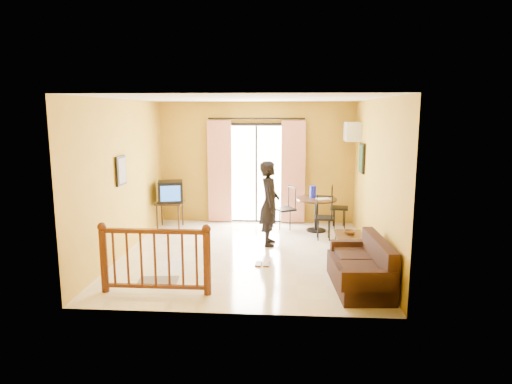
# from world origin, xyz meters

# --- Properties ---
(ground) EXTENTS (5.00, 5.00, 0.00)m
(ground) POSITION_xyz_m (0.00, 0.00, 0.00)
(ground) COLOR beige
(ground) RESTS_ON ground
(room_shell) EXTENTS (5.00, 5.00, 5.00)m
(room_shell) POSITION_xyz_m (0.00, 0.00, 1.70)
(room_shell) COLOR white
(room_shell) RESTS_ON ground
(balcony_door) EXTENTS (2.25, 0.14, 2.46)m
(balcony_door) POSITION_xyz_m (0.00, 2.43, 1.19)
(balcony_door) COLOR black
(balcony_door) RESTS_ON ground
(tv_table) EXTENTS (0.58, 0.48, 0.58)m
(tv_table) POSITION_xyz_m (-1.90, 1.81, 0.50)
(tv_table) COLOR black
(tv_table) RESTS_ON ground
(television) EXTENTS (0.63, 0.59, 0.48)m
(television) POSITION_xyz_m (-1.87, 1.81, 0.82)
(television) COLOR black
(television) RESTS_ON tv_table
(picture_left) EXTENTS (0.05, 0.42, 0.52)m
(picture_left) POSITION_xyz_m (-2.22, -0.20, 1.55)
(picture_left) COLOR black
(picture_left) RESTS_ON room_shell
(dining_table) EXTENTS (0.87, 0.87, 0.72)m
(dining_table) POSITION_xyz_m (1.36, 1.74, 0.57)
(dining_table) COLOR black
(dining_table) RESTS_ON ground
(water_jug) EXTENTS (0.14, 0.14, 0.26)m
(water_jug) POSITION_xyz_m (1.28, 1.83, 0.85)
(water_jug) COLOR #151AC9
(water_jug) RESTS_ON dining_table
(serving_tray) EXTENTS (0.32, 0.26, 0.02)m
(serving_tray) POSITION_xyz_m (1.49, 1.64, 0.73)
(serving_tray) COLOR #EFE1CC
(serving_tray) RESTS_ON dining_table
(dining_chairs) EXTENTS (1.71, 1.42, 0.95)m
(dining_chairs) POSITION_xyz_m (1.34, 1.66, 0.00)
(dining_chairs) COLOR black
(dining_chairs) RESTS_ON ground
(air_conditioner) EXTENTS (0.31, 0.60, 0.40)m
(air_conditioner) POSITION_xyz_m (2.09, 1.95, 2.15)
(air_conditioner) COLOR white
(air_conditioner) RESTS_ON room_shell
(botanical_print) EXTENTS (0.05, 0.50, 0.60)m
(botanical_print) POSITION_xyz_m (2.22, 1.30, 1.65)
(botanical_print) COLOR black
(botanical_print) RESTS_ON room_shell
(coffee_table) EXTENTS (0.49, 0.89, 0.40)m
(coffee_table) POSITION_xyz_m (1.85, -0.05, 0.26)
(coffee_table) COLOR black
(coffee_table) RESTS_ON ground
(bowl) EXTENTS (0.25, 0.25, 0.07)m
(bowl) POSITION_xyz_m (1.85, 0.07, 0.43)
(bowl) COLOR brown
(bowl) RESTS_ON coffee_table
(sofa) EXTENTS (0.84, 1.62, 0.75)m
(sofa) POSITION_xyz_m (1.85, -1.49, 0.28)
(sofa) COLOR black
(sofa) RESTS_ON ground
(standing_person) EXTENTS (0.41, 0.61, 1.65)m
(standing_person) POSITION_xyz_m (0.38, 0.64, 0.82)
(standing_person) COLOR black
(standing_person) RESTS_ON ground
(stair_balustrade) EXTENTS (1.63, 0.13, 1.04)m
(stair_balustrade) POSITION_xyz_m (-1.15, -1.90, 0.56)
(stair_balustrade) COLOR #471E0F
(stair_balustrade) RESTS_ON ground
(doormat) EXTENTS (0.64, 0.46, 0.02)m
(doormat) POSITION_xyz_m (-1.25, -1.47, 0.01)
(doormat) COLOR #5C5449
(doormat) RESTS_ON ground
(sandals) EXTENTS (0.25, 0.25, 0.03)m
(sandals) POSITION_xyz_m (0.31, -0.58, 0.01)
(sandals) COLOR brown
(sandals) RESTS_ON ground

